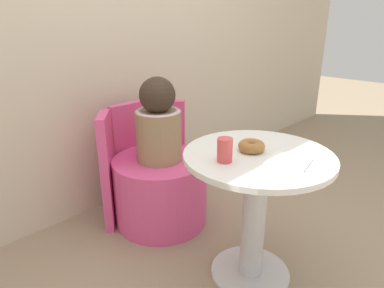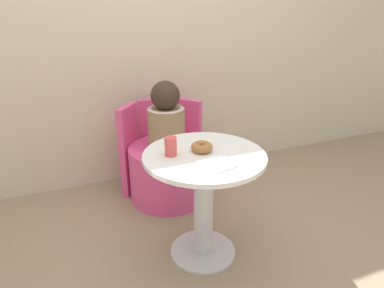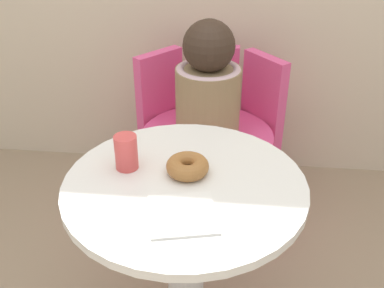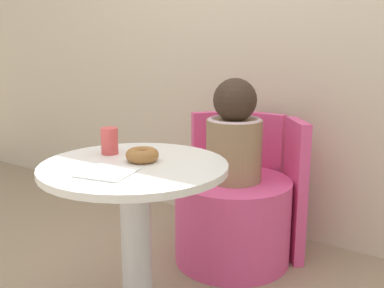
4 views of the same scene
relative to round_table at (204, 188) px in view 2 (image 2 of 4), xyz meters
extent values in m
plane|color=gray|center=(-0.01, 0.00, -0.44)|extent=(12.00, 12.00, 0.00)
cube|color=beige|center=(-0.01, 1.13, 0.76)|extent=(6.00, 0.06, 2.40)
cylinder|color=silver|center=(0.00, 0.00, -0.43)|extent=(0.38, 0.38, 0.02)
cylinder|color=silver|center=(0.00, 0.00, -0.12)|extent=(0.11, 0.11, 0.60)
cylinder|color=white|center=(0.00, 0.00, 0.19)|extent=(0.65, 0.65, 0.02)
cylinder|color=#E54C8C|center=(0.01, 0.68, -0.23)|extent=(0.56, 0.56, 0.41)
cube|color=#E54C8C|center=(0.01, 0.98, -0.09)|extent=(0.24, 0.05, 0.69)
cube|color=#E54C8C|center=(0.24, 0.87, -0.09)|extent=(0.19, 0.21, 0.69)
cube|color=#E54C8C|center=(-0.22, 0.87, -0.09)|extent=(0.19, 0.21, 0.69)
cylinder|color=#937A56|center=(0.01, 0.68, 0.11)|extent=(0.26, 0.26, 0.29)
torus|color=beige|center=(0.01, 0.68, 0.25)|extent=(0.26, 0.26, 0.04)
sphere|color=#38281E|center=(0.01, 0.68, 0.35)|extent=(0.20, 0.20, 0.20)
torus|color=#9E6633|center=(0.00, 0.04, 0.22)|extent=(0.12, 0.12, 0.05)
cylinder|color=#DB4C4C|center=(-0.17, 0.05, 0.25)|extent=(0.06, 0.06, 0.10)
cube|color=white|center=(0.01, -0.14, 0.20)|extent=(0.19, 0.19, 0.01)
camera|label=1|loc=(-1.17, -0.75, 0.75)|focal=32.00mm
camera|label=2|loc=(-0.67, -1.48, 0.93)|focal=32.00mm
camera|label=3|loc=(0.12, -0.96, 0.89)|focal=42.00mm
camera|label=4|loc=(1.01, -1.11, 0.61)|focal=42.00mm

